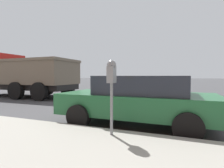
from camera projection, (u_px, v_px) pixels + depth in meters
name	position (u px, v px, depth m)	size (l,w,h in m)	color
ground_plane	(145.00, 117.00, 5.92)	(220.00, 220.00, 0.00)	#424244
parking_meter	(112.00, 78.00, 3.54)	(0.21, 0.19, 1.53)	gray
car_green	(138.00, 99.00, 4.96)	(2.15, 4.28, 1.39)	#1E5B33
dump_truck	(24.00, 74.00, 11.84)	(3.06, 7.02, 2.94)	black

